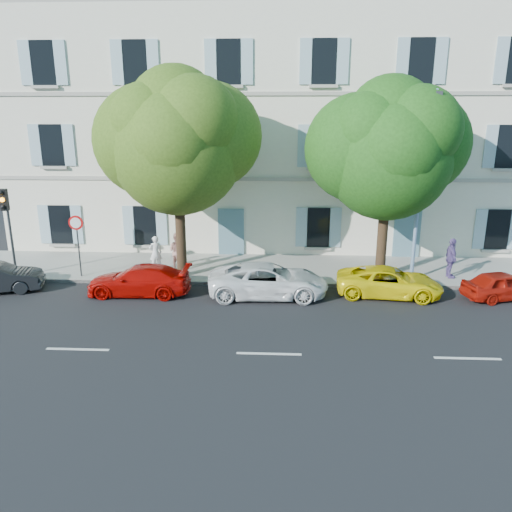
# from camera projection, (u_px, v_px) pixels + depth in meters

# --- Properties ---
(ground) EXTENTS (90.00, 90.00, 0.00)m
(ground) POSITION_uv_depth(u_px,v_px,m) (272.00, 306.00, 19.17)
(ground) COLOR black
(sidewalk) EXTENTS (36.00, 4.50, 0.15)m
(sidewalk) POSITION_uv_depth(u_px,v_px,m) (273.00, 269.00, 23.42)
(sidewalk) COLOR #A09E96
(sidewalk) RESTS_ON ground
(kerb) EXTENTS (36.00, 0.16, 0.16)m
(kerb) POSITION_uv_depth(u_px,v_px,m) (273.00, 284.00, 21.33)
(kerb) COLOR #9E998E
(kerb) RESTS_ON ground
(building) EXTENTS (28.00, 7.00, 12.00)m
(building) POSITION_uv_depth(u_px,v_px,m) (276.00, 134.00, 27.30)
(building) COLOR silver
(building) RESTS_ON ground
(car_red_coupe) EXTENTS (4.17, 1.71, 1.21)m
(car_red_coupe) POSITION_uv_depth(u_px,v_px,m) (139.00, 280.00, 20.21)
(car_red_coupe) COLOR #AF0905
(car_red_coupe) RESTS_ON ground
(car_white_coupe) EXTENTS (4.84, 2.35, 1.33)m
(car_white_coupe) POSITION_uv_depth(u_px,v_px,m) (268.00, 280.00, 19.99)
(car_white_coupe) COLOR white
(car_white_coupe) RESTS_ON ground
(car_yellow_supercar) EXTENTS (4.37, 2.36, 1.16)m
(car_yellow_supercar) POSITION_uv_depth(u_px,v_px,m) (389.00, 282.00, 20.07)
(car_yellow_supercar) COLOR yellow
(car_yellow_supercar) RESTS_ON ground
(car_red_hatchback) EXTENTS (3.51, 2.10, 1.12)m
(car_red_hatchback) POSITION_uv_depth(u_px,v_px,m) (504.00, 285.00, 19.73)
(car_red_hatchback) COLOR #AA160A
(car_red_hatchback) RESTS_ON ground
(tree_left) EXTENTS (5.56, 5.56, 8.62)m
(tree_left) POSITION_uv_depth(u_px,v_px,m) (177.00, 149.00, 20.67)
(tree_left) COLOR #3A2819
(tree_left) RESTS_ON sidewalk
(tree_right) EXTENTS (5.31, 5.31, 8.19)m
(tree_right) POSITION_uv_depth(u_px,v_px,m) (388.00, 156.00, 20.56)
(tree_right) COLOR #3A2819
(tree_right) RESTS_ON sidewalk
(traffic_light) EXTENTS (0.31, 0.44, 3.91)m
(traffic_light) POSITION_uv_depth(u_px,v_px,m) (7.00, 214.00, 21.23)
(traffic_light) COLOR #383A3D
(traffic_light) RESTS_ON sidewalk
(road_sign) EXTENTS (0.63, 0.10, 2.74)m
(road_sign) POSITION_uv_depth(u_px,v_px,m) (77.00, 233.00, 21.59)
(road_sign) COLOR #383A3D
(road_sign) RESTS_ON sidewalk
(street_lamp) EXTENTS (0.27, 1.67, 7.85)m
(street_lamp) POSITION_uv_depth(u_px,v_px,m) (421.00, 177.00, 20.32)
(street_lamp) COLOR #7293BF
(street_lamp) RESTS_ON sidewalk
(pedestrian_a) EXTENTS (0.69, 0.60, 1.60)m
(pedestrian_a) POSITION_uv_depth(u_px,v_px,m) (156.00, 253.00, 22.83)
(pedestrian_a) COLOR white
(pedestrian_a) RESTS_ON sidewalk
(pedestrian_b) EXTENTS (1.04, 0.96, 1.73)m
(pedestrian_b) POSITION_uv_depth(u_px,v_px,m) (177.00, 251.00, 22.92)
(pedestrian_b) COLOR tan
(pedestrian_b) RESTS_ON sidewalk
(pedestrian_c) EXTENTS (0.46, 1.05, 1.78)m
(pedestrian_c) POSITION_uv_depth(u_px,v_px,m) (451.00, 258.00, 21.71)
(pedestrian_c) COLOR #5E4B89
(pedestrian_c) RESTS_ON sidewalk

